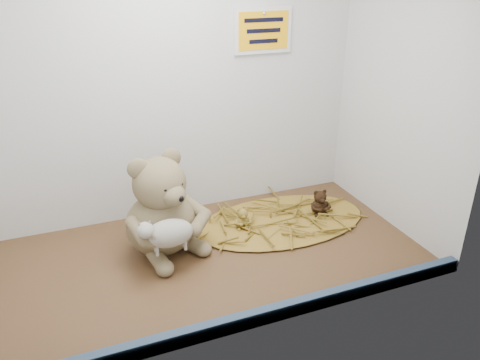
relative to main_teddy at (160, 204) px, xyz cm
name	(u,v)px	position (x,y,z in cm)	size (l,w,h in cm)	color
alcove_shell	(185,88)	(8.85, 0.73, 30.59)	(120.40, 60.20, 90.40)	#3E2D15
front_rail	(241,321)	(8.85, -37.07, -12.61)	(119.28, 2.20, 3.60)	#32465F
straw_bed	(282,220)	(37.84, 1.84, -13.89)	(54.59, 31.70, 1.06)	olive
main_teddy	(160,204)	(0.00, 0.00, 0.00)	(23.25, 24.54, 28.83)	#877153
toy_lamb	(170,233)	(0.00, -10.33, -3.31)	(15.90, 9.70, 10.27)	#B2AD9F
mini_teddy_tan	(243,217)	(24.90, 2.22, -10.20)	(5.09, 5.37, 6.31)	olive
mini_teddy_brown	(320,201)	(50.78, 1.46, -9.36)	(6.45, 6.80, 7.99)	black
wall_sign	(263,30)	(38.85, 21.13, 40.59)	(16.00, 1.20, 11.00)	orange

